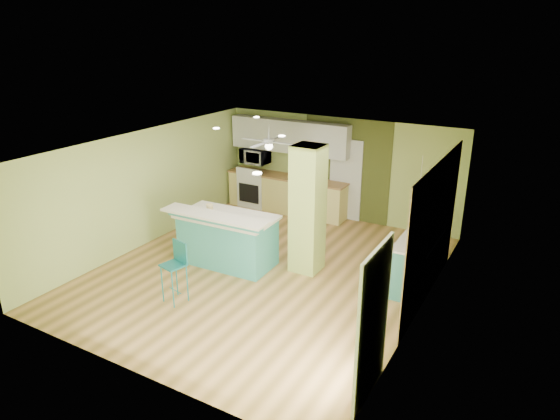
% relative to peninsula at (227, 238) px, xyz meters
% --- Properties ---
extents(floor, '(6.00, 7.00, 0.01)m').
position_rel_peninsula_xyz_m(floor, '(0.85, 0.06, -0.55)').
color(floor, olive).
rests_on(floor, ground).
extents(ceiling, '(6.00, 7.00, 0.01)m').
position_rel_peninsula_xyz_m(ceiling, '(0.85, 0.06, 1.96)').
color(ceiling, white).
rests_on(ceiling, wall_back).
extents(wall_back, '(6.00, 0.01, 2.50)m').
position_rel_peninsula_xyz_m(wall_back, '(0.85, 3.57, 0.70)').
color(wall_back, '#B3C76A').
rests_on(wall_back, floor).
extents(wall_front, '(6.00, 0.01, 2.50)m').
position_rel_peninsula_xyz_m(wall_front, '(0.85, -3.44, 0.70)').
color(wall_front, '#B3C76A').
rests_on(wall_front, floor).
extents(wall_left, '(0.01, 7.00, 2.50)m').
position_rel_peninsula_xyz_m(wall_left, '(-2.15, 0.06, 0.70)').
color(wall_left, '#B3C76A').
rests_on(wall_left, floor).
extents(wall_right, '(0.01, 7.00, 2.50)m').
position_rel_peninsula_xyz_m(wall_right, '(3.86, 0.06, 0.70)').
color(wall_right, '#B3C76A').
rests_on(wall_right, floor).
extents(wood_panel, '(0.02, 3.40, 2.50)m').
position_rel_peninsula_xyz_m(wood_panel, '(3.84, 0.66, 0.70)').
color(wood_panel, '#8B6C4F').
rests_on(wood_panel, floor).
extents(olive_accent, '(2.20, 0.02, 2.50)m').
position_rel_peninsula_xyz_m(olive_accent, '(1.05, 3.55, 0.70)').
color(olive_accent, '#4A5221').
rests_on(olive_accent, floor).
extents(interior_door, '(0.82, 0.05, 2.00)m').
position_rel_peninsula_xyz_m(interior_door, '(1.05, 3.52, 0.45)').
color(interior_door, silver).
rests_on(interior_door, floor).
extents(french_door, '(0.04, 1.08, 2.10)m').
position_rel_peninsula_xyz_m(french_door, '(3.82, -2.24, 0.50)').
color(french_door, silver).
rests_on(french_door, floor).
extents(column, '(0.55, 0.55, 2.50)m').
position_rel_peninsula_xyz_m(column, '(1.50, 0.56, 0.70)').
color(column, '#A6BD58').
rests_on(column, floor).
extents(kitchen_run, '(3.25, 0.63, 0.94)m').
position_rel_peninsula_xyz_m(kitchen_run, '(-0.45, 3.26, -0.08)').
color(kitchen_run, '#F1DF7E').
rests_on(kitchen_run, floor).
extents(stove, '(0.76, 0.66, 1.08)m').
position_rel_peninsula_xyz_m(stove, '(-1.40, 3.25, -0.09)').
color(stove, white).
rests_on(stove, floor).
extents(upper_cabinets, '(3.20, 0.34, 0.80)m').
position_rel_peninsula_xyz_m(upper_cabinets, '(-0.45, 3.38, 1.40)').
color(upper_cabinets, silver).
rests_on(upper_cabinets, wall_back).
extents(microwave, '(0.70, 0.48, 0.39)m').
position_rel_peninsula_xyz_m(microwave, '(-1.40, 3.26, 0.80)').
color(microwave, white).
rests_on(microwave, wall_back).
extents(ceiling_fan, '(1.41, 1.41, 0.61)m').
position_rel_peninsula_xyz_m(ceiling_fan, '(-0.25, 2.06, 1.53)').
color(ceiling_fan, silver).
rests_on(ceiling_fan, ceiling).
extents(pendant_lamp, '(0.14, 0.14, 0.69)m').
position_rel_peninsula_xyz_m(pendant_lamp, '(3.50, 0.81, 1.34)').
color(pendant_lamp, white).
rests_on(pendant_lamp, ceiling).
extents(wall_decor, '(0.03, 0.90, 0.70)m').
position_rel_peninsula_xyz_m(wall_decor, '(3.82, 0.86, 1.00)').
color(wall_decor, brown).
rests_on(wall_decor, wood_panel).
extents(peninsula, '(2.23, 1.24, 1.18)m').
position_rel_peninsula_xyz_m(peninsula, '(0.00, 0.00, 0.00)').
color(peninsula, teal).
rests_on(peninsula, floor).
extents(bar_stool, '(0.43, 0.43, 1.09)m').
position_rel_peninsula_xyz_m(bar_stool, '(0.10, -1.61, 0.18)').
color(bar_stool, teal).
rests_on(bar_stool, floor).
extents(side_counter, '(0.63, 1.49, 0.96)m').
position_rel_peninsula_xyz_m(side_counter, '(3.55, 0.93, -0.06)').
color(side_counter, teal).
rests_on(side_counter, floor).
extents(fruit_bowl, '(0.33, 0.33, 0.07)m').
position_rel_peninsula_xyz_m(fruit_bowl, '(0.22, 3.23, 0.43)').
color(fruit_bowl, '#372616').
rests_on(fruit_bowl, kitchen_run).
extents(canister, '(0.14, 0.14, 0.16)m').
position_rel_peninsula_xyz_m(canister, '(-0.41, 0.01, 0.56)').
color(canister, yellow).
rests_on(canister, peninsula).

